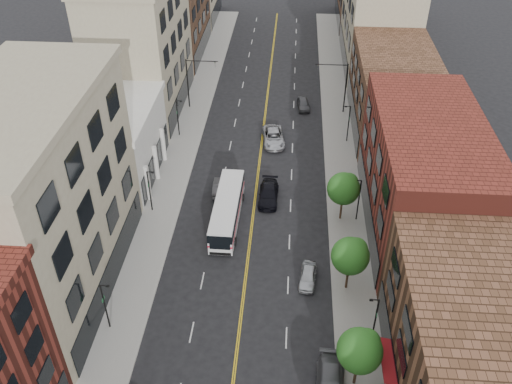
% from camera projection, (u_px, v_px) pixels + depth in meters
% --- Properties ---
extents(sidewalk_left, '(4.00, 110.00, 0.15)m').
position_uv_depth(sidewalk_left, '(180.00, 156.00, 67.62)').
color(sidewalk_left, gray).
rests_on(sidewalk_left, ground).
extents(sidewalk_right, '(4.00, 110.00, 0.15)m').
position_uv_depth(sidewalk_right, '(341.00, 162.00, 66.48)').
color(sidewalk_right, gray).
rests_on(sidewalk_right, ground).
extents(bldg_l_tanoffice, '(10.00, 22.00, 18.00)m').
position_uv_depth(bldg_l_tanoffice, '(40.00, 205.00, 45.08)').
color(bldg_l_tanoffice, gray).
rests_on(bldg_l_tanoffice, ground).
extents(bldg_l_white, '(10.00, 14.00, 8.00)m').
position_uv_depth(bldg_l_white, '(111.00, 144.00, 62.47)').
color(bldg_l_white, silver).
rests_on(bldg_l_white, ground).
extents(bldg_l_far_a, '(10.00, 20.00, 18.00)m').
position_uv_depth(bldg_l_far_a, '(141.00, 46.00, 73.11)').
color(bldg_l_far_a, gray).
rests_on(bldg_l_far_a, ground).
extents(bldg_l_far_b, '(10.00, 20.00, 15.00)m').
position_uv_depth(bldg_l_far_b, '(171.00, 10.00, 90.02)').
color(bldg_l_far_b, '#513320').
rests_on(bldg_l_far_b, ground).
extents(bldg_r_mid, '(10.00, 22.00, 12.00)m').
position_uv_depth(bldg_r_mid, '(423.00, 176.00, 53.74)').
color(bldg_r_mid, '#5E2118').
rests_on(bldg_r_mid, ground).
extents(bldg_r_far_a, '(10.00, 20.00, 10.00)m').
position_uv_depth(bldg_r_far_a, '(394.00, 91.00, 71.15)').
color(bldg_r_far_a, '#513320').
rests_on(bldg_r_far_a, ground).
extents(bldg_r_far_b, '(10.00, 22.00, 14.00)m').
position_uv_depth(bldg_r_far_b, '(378.00, 22.00, 86.78)').
color(bldg_r_far_b, gray).
rests_on(bldg_r_far_b, ground).
extents(tree_r_1, '(3.40, 3.40, 5.59)m').
position_uv_depth(tree_r_1, '(361.00, 349.00, 39.32)').
color(tree_r_1, black).
rests_on(tree_r_1, sidewalk_right).
extents(tree_r_2, '(3.40, 3.40, 5.59)m').
position_uv_depth(tree_r_2, '(351.00, 255.00, 47.33)').
color(tree_r_2, black).
rests_on(tree_r_2, sidewalk_right).
extents(tree_r_3, '(3.40, 3.40, 5.59)m').
position_uv_depth(tree_r_3, '(344.00, 188.00, 55.34)').
color(tree_r_3, black).
rests_on(tree_r_3, sidewalk_right).
extents(lamp_l_1, '(0.81, 0.55, 5.05)m').
position_uv_depth(lamp_l_1, '(105.00, 304.00, 44.32)').
color(lamp_l_1, black).
rests_on(lamp_l_1, sidewalk_left).
extents(lamp_l_2, '(0.81, 0.55, 5.05)m').
position_uv_depth(lamp_l_2, '(150.00, 189.00, 57.13)').
color(lamp_l_2, black).
rests_on(lamp_l_2, sidewalk_left).
extents(lamp_l_3, '(0.81, 0.55, 5.05)m').
position_uv_depth(lamp_l_3, '(178.00, 116.00, 69.95)').
color(lamp_l_3, black).
rests_on(lamp_l_3, sidewalk_left).
extents(lamp_r_1, '(0.81, 0.55, 5.05)m').
position_uv_depth(lamp_r_1, '(375.00, 319.00, 43.07)').
color(lamp_r_1, black).
rests_on(lamp_r_1, sidewalk_right).
extents(lamp_r_2, '(0.81, 0.55, 5.05)m').
position_uv_depth(lamp_r_2, '(359.00, 198.00, 55.89)').
color(lamp_r_2, black).
rests_on(lamp_r_2, sidewalk_right).
extents(lamp_r_3, '(0.81, 0.55, 5.05)m').
position_uv_depth(lamp_r_3, '(348.00, 122.00, 68.70)').
color(lamp_r_3, black).
rests_on(lamp_r_3, sidewalk_right).
extents(signal_mast_left, '(4.49, 0.18, 7.20)m').
position_uv_depth(signal_mast_left, '(192.00, 78.00, 75.32)').
color(signal_mast_left, black).
rests_on(signal_mast_left, sidewalk_left).
extents(signal_mast_right, '(4.49, 0.18, 7.20)m').
position_uv_depth(signal_mast_right, '(341.00, 82.00, 74.15)').
color(signal_mast_right, black).
rests_on(signal_mast_right, sidewalk_right).
extents(city_bus, '(2.83, 11.18, 2.86)m').
position_uv_depth(city_bus, '(227.00, 209.00, 56.52)').
color(city_bus, silver).
rests_on(city_bus, ground).
extents(car_parked_mid, '(2.49, 5.52, 1.57)m').
position_uv_depth(car_parked_mid, '(330.00, 384.00, 40.82)').
color(car_parked_mid, '#54555A').
rests_on(car_parked_mid, ground).
extents(car_parked_far, '(1.90, 3.91, 1.29)m').
position_uv_depth(car_parked_far, '(308.00, 276.00, 50.08)').
color(car_parked_far, '#B8BBC1').
rests_on(car_parked_far, ground).
extents(car_lane_behind, '(1.58, 3.98, 1.29)m').
position_uv_depth(car_lane_behind, '(219.00, 187.00, 61.34)').
color(car_lane_behind, '#55555A').
rests_on(car_lane_behind, ground).
extents(car_lane_a, '(2.19, 5.25, 1.52)m').
position_uv_depth(car_lane_a, '(269.00, 194.00, 60.10)').
color(car_lane_a, black).
rests_on(car_lane_a, ground).
extents(car_lane_b, '(3.39, 6.09, 1.61)m').
position_uv_depth(car_lane_b, '(273.00, 137.00, 69.88)').
color(car_lane_b, '#AFB1B7').
rests_on(car_lane_b, ground).
extents(car_lane_c, '(2.04, 4.17, 1.37)m').
position_uv_depth(car_lane_c, '(303.00, 104.00, 77.53)').
color(car_lane_c, '#49494E').
rests_on(car_lane_c, ground).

